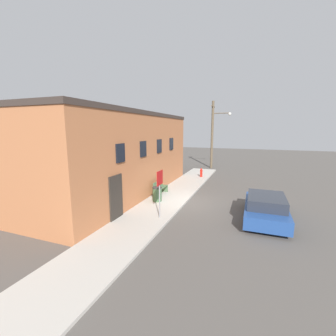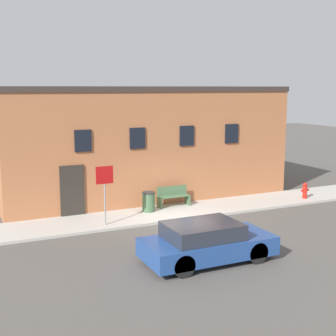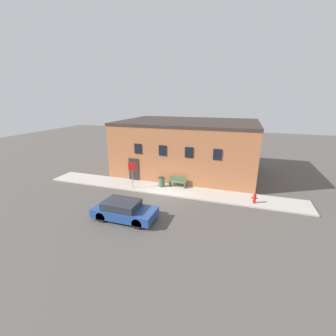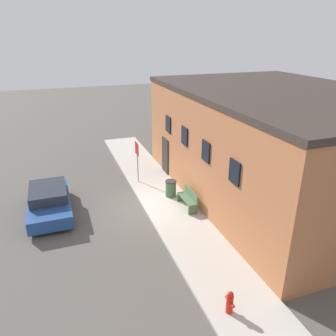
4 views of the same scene
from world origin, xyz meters
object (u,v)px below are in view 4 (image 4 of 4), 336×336
Objects in this scene: fire_hydrant at (230,302)px; trash_bin at (171,188)px; bench at (188,199)px; parked_car at (49,201)px; stop_sign at (137,155)px.

fire_hydrant is 7.75m from trash_bin.
bench reaches higher than trash_bin.
fire_hydrant is 9.56m from parked_car.
stop_sign is (-9.96, -0.17, 1.23)m from fire_hydrant.
bench reaches higher than fire_hydrant.
bench is at bearing 16.10° from trash_bin.
stop_sign is 2.80m from trash_bin.
fire_hydrant is at bearing -7.08° from trash_bin.
parked_car is at bearing -149.09° from fire_hydrant.
trash_bin is at bearing 26.33° from stop_sign.
bench is (3.63, 1.52, -1.18)m from stop_sign.
bench is at bearing 73.38° from parked_car.
parked_car is at bearing -69.65° from stop_sign.
fire_hydrant is 0.52× the size of bench.
stop_sign is at bearing -153.67° from trash_bin.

